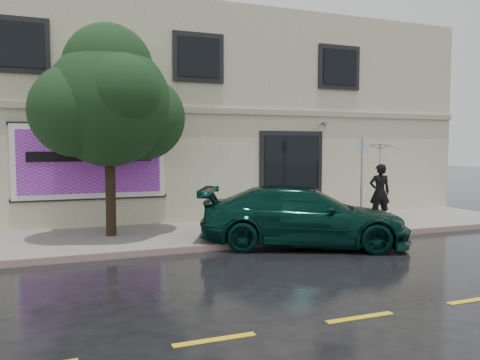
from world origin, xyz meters
name	(u,v)px	position (x,y,z in m)	size (l,w,h in m)	color
ground	(263,262)	(0.00, 0.00, 0.00)	(90.00, 90.00, 0.00)	black
sidewalk	(216,233)	(0.00, 3.25, 0.07)	(20.00, 3.50, 0.15)	gray
curb	(238,245)	(0.00, 1.50, 0.07)	(20.00, 0.18, 0.16)	gray
road_marking	(360,317)	(0.00, -3.50, 0.01)	(19.00, 0.12, 0.01)	gold
building	(171,120)	(0.00, 9.00, 3.50)	(20.00, 8.12, 7.00)	beige
billboard	(91,162)	(-3.20, 4.92, 2.05)	(4.30, 0.16, 2.20)	white
car	(303,216)	(1.62, 1.20, 0.74)	(2.26, 5.11, 1.49)	black
pedestrian	(380,192)	(5.38, 3.12, 1.05)	(0.65, 0.43, 1.79)	black
umbrella	(381,151)	(5.38, 3.12, 2.33)	(1.05, 1.05, 0.77)	black
street_tree	(109,105)	(-2.81, 3.48, 3.54)	(3.19, 3.19, 5.00)	#2E2114
sign_pole	(362,173)	(4.14, 2.35, 1.70)	(0.30, 0.15, 2.58)	gray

